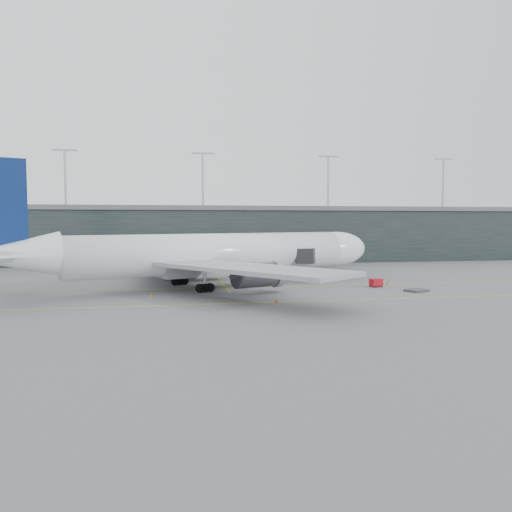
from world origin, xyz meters
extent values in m
plane|color=#58585D|center=(0.00, 0.00, 0.00)|extent=(320.00, 320.00, 0.00)
cube|color=gold|center=(0.00, -4.00, 0.01)|extent=(160.00, 0.25, 0.02)
cube|color=gold|center=(0.00, -20.00, 0.01)|extent=(160.00, 0.25, 0.02)
cube|color=gold|center=(5.00, 20.00, 0.01)|extent=(0.25, 60.00, 0.02)
cube|color=black|center=(0.00, 58.00, 7.00)|extent=(240.00, 35.00, 14.00)
cube|color=#5A5C5F|center=(0.00, 58.00, 14.60)|extent=(240.00, 36.00, 1.20)
cylinder|color=#9E9EA3|center=(-30.00, 48.00, 22.00)|extent=(0.60, 0.60, 14.00)
cylinder|color=#9E9EA3|center=(5.00, 48.00, 22.00)|extent=(0.60, 0.60, 14.00)
cylinder|color=#9E9EA3|center=(40.00, 48.00, 22.00)|extent=(0.60, 0.60, 14.00)
cylinder|color=#9E9EA3|center=(75.00, 48.00, 22.00)|extent=(0.60, 0.60, 14.00)
cylinder|color=white|center=(3.33, -2.28, 5.73)|extent=(48.90, 23.91, 6.71)
ellipsoid|color=white|center=(28.10, 7.11, 5.73)|extent=(15.55, 11.26, 6.71)
cone|color=white|center=(-25.50, -13.21, 6.49)|extent=(13.41, 10.24, 6.44)
cube|color=#94989D|center=(2.32, -2.67, 3.14)|extent=(18.10, 11.19, 2.16)
cube|color=black|center=(31.95, 8.57, 6.81)|extent=(3.38, 3.88, 0.87)
cube|color=#94989D|center=(6.24, -19.11, 4.65)|extent=(26.57, 30.95, 0.59)
cylinder|color=#3C3C41|center=(8.99, -11.12, 2.81)|extent=(8.42, 6.22, 3.79)
cube|color=#94989D|center=(-5.65, 12.24, 4.65)|extent=(12.31, 32.07, 0.59)
cylinder|color=#3C3C41|center=(1.71, 8.09, 2.81)|extent=(8.42, 6.22, 3.79)
cube|color=white|center=(-24.40, -19.16, 7.03)|extent=(10.52, 11.38, 0.38)
cube|color=white|center=(-28.62, -8.03, 7.03)|extent=(6.90, 10.28, 0.38)
cylinder|color=black|center=(25.58, 6.15, 0.59)|extent=(1.27, 0.83, 1.19)
cylinder|color=#9E9EA3|center=(25.58, 6.15, 1.41)|extent=(0.32, 0.32, 2.81)
cylinder|color=black|center=(1.12, -8.67, 0.70)|extent=(1.51, 1.00, 1.41)
cylinder|color=black|center=(-2.56, 1.04, 0.70)|extent=(1.51, 1.00, 1.41)
cube|color=#26262A|center=(20.23, 0.88, 4.89)|extent=(4.25, 4.46, 2.74)
cube|color=#26262A|center=(23.41, 8.34, 4.89)|extent=(7.22, 12.65, 2.44)
cube|color=#26262A|center=(28.38, 20.03, 4.89)|extent=(7.45, 12.74, 2.54)
cube|color=#26262A|center=(33.35, 31.72, 4.89)|extent=(7.67, 12.84, 2.64)
cylinder|color=#9E9EA3|center=(23.67, 8.97, 1.86)|extent=(0.49, 0.49, 3.71)
cube|color=#3C3C41|center=(23.67, 8.97, 0.34)|extent=(2.37, 2.11, 0.68)
cylinder|color=#26262A|center=(20.23, 40.50, 4.89)|extent=(3.91, 3.91, 2.93)
cylinder|color=#26262A|center=(20.23, 40.50, 1.76)|extent=(1.76, 1.76, 3.52)
cube|color=#A70B17|center=(30.25, -7.41, 0.79)|extent=(2.31, 1.78, 1.21)
cylinder|color=black|center=(29.65, -8.05, 0.19)|extent=(0.40, 0.23, 0.37)
cylinder|color=black|center=(31.09, -7.67, 0.19)|extent=(0.40, 0.23, 0.37)
cylinder|color=black|center=(29.42, -7.15, 0.19)|extent=(0.40, 0.23, 0.37)
cylinder|color=black|center=(30.86, -6.77, 0.19)|extent=(0.40, 0.23, 0.37)
cube|color=#39393F|center=(34.39, -13.67, 0.20)|extent=(4.07, 3.74, 0.33)
cube|color=#3C3C41|center=(-4.32, 9.04, 0.13)|extent=(1.81, 1.47, 0.18)
cube|color=#A3A8AF|center=(-4.32, 9.04, 0.92)|extent=(1.45, 1.37, 1.32)
cube|color=navy|center=(-4.32, 9.04, 1.61)|extent=(1.50, 1.42, 0.07)
cube|color=#3C3C41|center=(-2.24, 11.40, 0.14)|extent=(1.96, 1.64, 0.18)
cube|color=#9FA3AB|center=(-2.24, 11.40, 0.96)|extent=(1.59, 1.51, 1.37)
cube|color=navy|center=(-2.24, 11.40, 1.67)|extent=(1.64, 1.56, 0.07)
cube|color=#3C3C41|center=(-0.05, 11.03, 0.14)|extent=(1.97, 1.65, 0.18)
cube|color=silver|center=(-0.05, 11.03, 0.96)|extent=(1.60, 1.52, 1.37)
cube|color=navy|center=(-0.05, 11.03, 1.67)|extent=(1.65, 1.57, 0.07)
cone|color=#D3480B|center=(33.40, -5.06, 0.36)|extent=(0.46, 0.46, 0.73)
cone|color=red|center=(10.10, -20.24, 0.32)|extent=(0.40, 0.40, 0.63)
cone|color=#D4600B|center=(9.97, 11.75, 0.31)|extent=(0.38, 0.38, 0.61)
cone|color=orange|center=(-7.02, -12.07, 0.34)|extent=(0.43, 0.43, 0.68)
camera|label=1|loc=(-4.70, -86.66, 11.17)|focal=35.00mm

